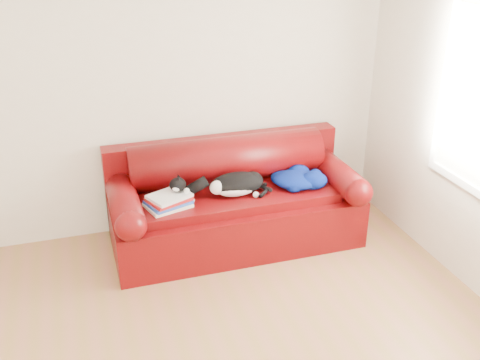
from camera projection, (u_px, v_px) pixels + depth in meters
The scene contains 6 objects.
room_shell at pixel (204, 118), 2.82m from camera, with size 4.52×4.02×2.61m.
sofa_base at pixel (235, 217), 4.86m from camera, with size 2.10×0.90×0.50m.
sofa_back at pixel (227, 174), 4.95m from camera, with size 2.10×1.01×0.88m.
book_stack at pixel (169, 201), 4.46m from camera, with size 0.39×0.35×0.10m.
cat at pixel (236, 185), 4.64m from camera, with size 0.65×0.26×0.24m.
blanket at pixel (298, 178), 4.81m from camera, with size 0.49×0.46×0.15m.
Camera 1 is at (-0.51, -2.61, 2.57)m, focal length 42.00 mm.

